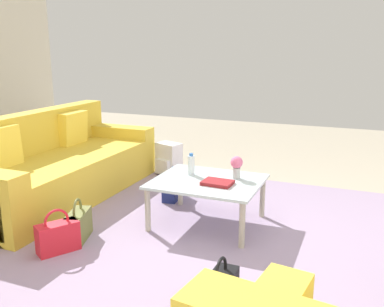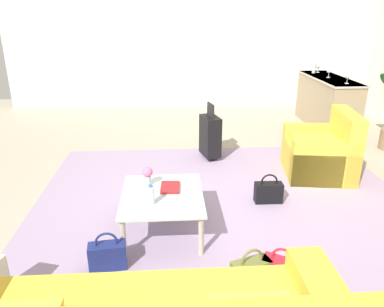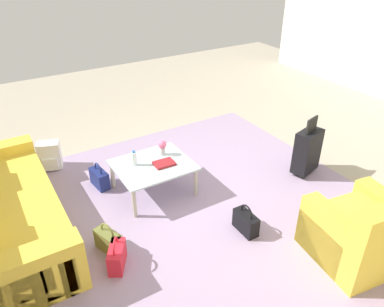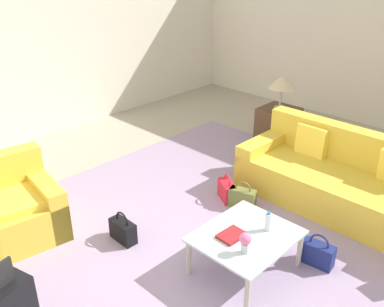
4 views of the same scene
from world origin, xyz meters
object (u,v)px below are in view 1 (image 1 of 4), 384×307
handbag_olive (78,225)px  water_bottle (191,165)px  coffee_table (208,185)px  handbag_navy (173,187)px  flower_vase (237,165)px  handbag_black (220,292)px  couch (53,169)px  handbag_red (58,237)px  coffee_table_book (218,183)px  backpack_white (168,159)px

handbag_olive → water_bottle: bearing=-129.9°
coffee_table → handbag_navy: 0.78m
flower_vase → handbag_olive: flower_vase is taller
handbag_olive → coffee_table: bearing=-141.0°
handbag_black → couch: bearing=-29.5°
flower_vase → handbag_red: (1.11, 1.11, -0.41)m
couch → handbag_black: (-2.34, 1.33, -0.17)m
coffee_table → coffee_table_book: bearing=146.3°
water_bottle → handbag_red: 1.32m
couch → handbag_navy: bearing=-163.1°
couch → water_bottle: bearing=180.0°
handbag_red → coffee_table: bearing=-132.6°
handbag_navy → handbag_red: (0.32, 1.44, 0.00)m
water_bottle → handbag_navy: (0.37, -0.38, -0.38)m
flower_vase → handbag_black: size_ratio=0.57×
coffee_table_book → flower_vase: size_ratio=1.24×
handbag_olive → coffee_table_book: bearing=-147.7°
coffee_table → backpack_white: bearing=-52.1°
handbag_black → handbag_olive: bearing=-19.9°
backpack_white → water_bottle: bearing=124.0°
coffee_table_book → handbag_olive: 1.22m
couch → flower_vase: (-2.02, -0.05, 0.24)m
handbag_navy → handbag_black: bearing=122.9°
coffee_table → handbag_red: 1.33m
water_bottle → handbag_black: 1.56m
handbag_red → backpack_white: backpack_white is taller
coffee_table → handbag_olive: coffee_table is taller
couch → flower_vase: 2.04m
flower_vase → handbag_black: 1.47m
coffee_table → water_bottle: water_bottle is taller
couch → coffee_table: (-1.80, 0.10, 0.07)m
couch → coffee_table_book: couch is taller
handbag_red → couch: bearing=-49.3°
handbag_olive → handbag_red: same height
handbag_olive → handbag_navy: size_ratio=1.00×
water_bottle → handbag_red: water_bottle is taller
coffee_table → coffee_table_book: (-0.12, 0.08, 0.06)m
flower_vase → handbag_navy: (0.79, -0.33, -0.41)m
handbag_olive → handbag_black: (-1.42, 0.51, 0.00)m
water_bottle → handbag_navy: 0.65m
coffee_table_book → handbag_black: size_ratio=0.71×
handbag_navy → backpack_white: (0.44, -0.81, 0.06)m
water_bottle → handbag_black: (-0.74, 1.33, -0.38)m
handbag_navy → backpack_white: size_ratio=0.89×
handbag_black → backpack_white: (1.54, -2.52, 0.06)m
water_bottle → flower_vase: 0.42m
coffee_table_book → handbag_red: (1.01, 0.88, -0.30)m
handbag_red → handbag_black: size_ratio=1.00×
couch → handbag_red: (-0.91, 1.06, -0.17)m
couch → coffee_table_book: size_ratio=9.46×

